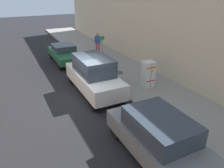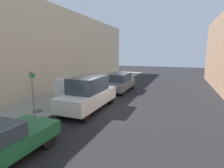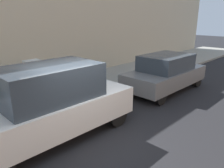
% 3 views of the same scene
% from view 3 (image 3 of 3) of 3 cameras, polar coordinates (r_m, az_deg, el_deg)
% --- Properties ---
extents(ground_plane, '(80.00, 80.00, 0.00)m').
position_cam_3_polar(ground_plane, '(6.58, -6.42, -14.08)').
color(ground_plane, black).
extents(sidewalk_slab, '(3.81, 44.00, 0.14)m').
position_cam_3_polar(sidewalk_slab, '(9.69, -21.54, -4.22)').
color(sidewalk_slab, gray).
rests_on(sidewalk_slab, ground).
extents(discarded_refrigerator, '(0.66, 0.62, 1.60)m').
position_cam_3_polar(discarded_refrigerator, '(9.47, -19.52, 1.07)').
color(discarded_refrigerator, silver).
rests_on(discarded_refrigerator, sidewalk_slab).
extents(parked_van_white, '(1.91, 4.91, 2.16)m').
position_cam_3_polar(parked_van_white, '(6.39, -15.58, -4.89)').
color(parked_van_white, silver).
rests_on(parked_van_white, ground).
extents(parked_suv_gray, '(1.94, 4.54, 1.73)m').
position_cam_3_polar(parked_suv_gray, '(10.63, 13.81, 2.92)').
color(parked_suv_gray, slate).
rests_on(parked_suv_gray, ground).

